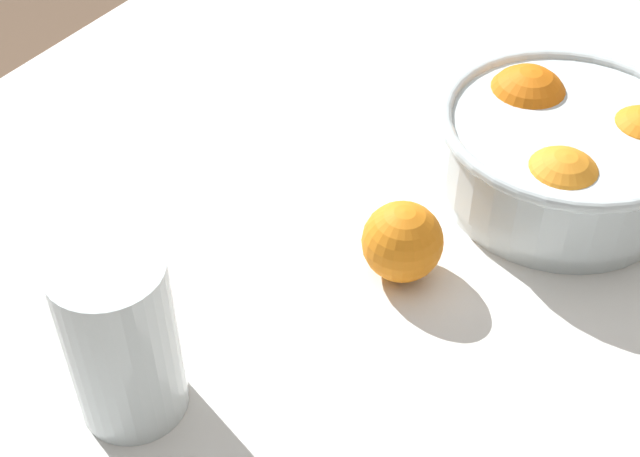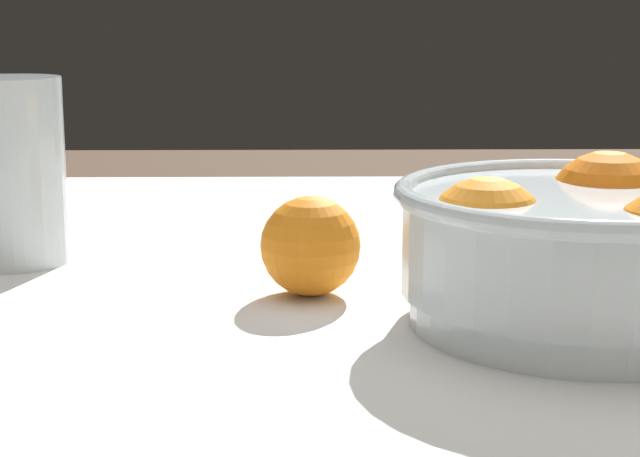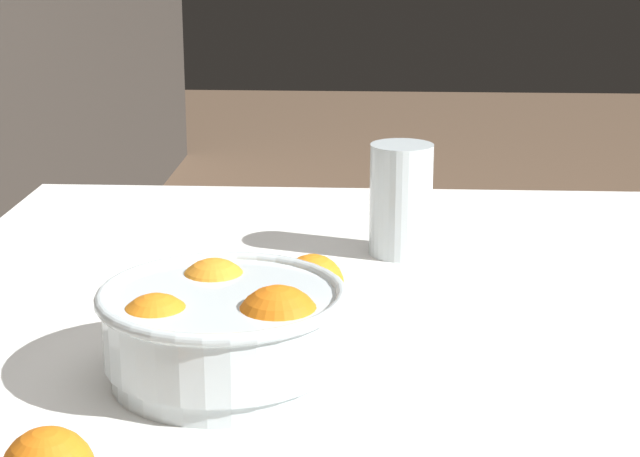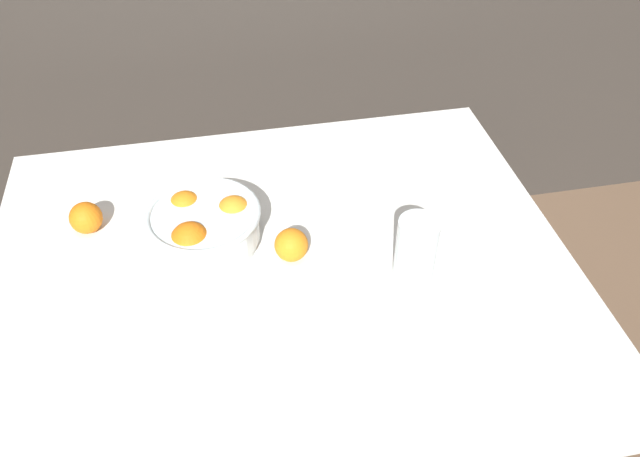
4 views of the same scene
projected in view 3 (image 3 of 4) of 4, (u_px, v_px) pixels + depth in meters
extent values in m
cube|color=white|center=(331.00, 337.00, 1.14)|extent=(1.18, 0.99, 0.03)
cylinder|color=#936B47|center=(612.00, 422.00, 1.73)|extent=(0.05, 0.05, 0.68)
cylinder|color=#936B47|center=(84.00, 409.00, 1.77)|extent=(0.05, 0.05, 0.68)
cylinder|color=silver|center=(224.00, 368.00, 1.00)|extent=(0.21, 0.21, 0.02)
cylinder|color=silver|center=(223.00, 326.00, 0.99)|extent=(0.22, 0.22, 0.06)
torus|color=silver|center=(222.00, 295.00, 0.98)|extent=(0.23, 0.23, 0.01)
sphere|color=orange|center=(214.00, 296.00, 1.05)|extent=(0.08, 0.08, 0.08)
sphere|color=orange|center=(157.00, 334.00, 0.96)|extent=(0.07, 0.07, 0.07)
sphere|color=orange|center=(278.00, 330.00, 0.96)|extent=(0.08, 0.08, 0.08)
cylinder|color=#F4A314|center=(401.00, 212.00, 1.36)|extent=(0.07, 0.07, 0.11)
cylinder|color=silver|center=(401.00, 200.00, 1.35)|extent=(0.08, 0.08, 0.14)
sphere|color=orange|center=(313.00, 286.00, 1.15)|extent=(0.07, 0.07, 0.07)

